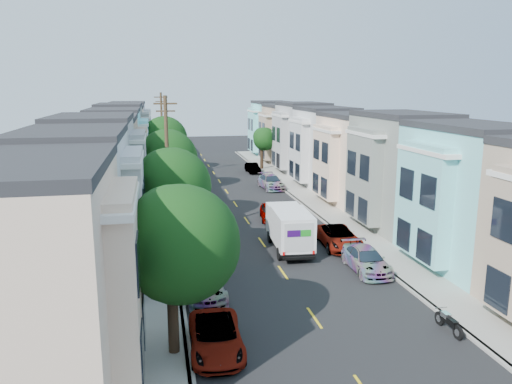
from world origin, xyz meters
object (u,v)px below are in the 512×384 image
(parked_left_a, at_px, (216,337))
(parked_right_c, at_px, (271,182))
(tree_far_r, at_px, (264,139))
(tree_e, at_px, (162,136))
(parked_left_b, at_px, (203,283))
(tree_d, at_px, (163,140))
(parked_right_b, at_px, (339,237))
(utility_pole_far, at_px, (162,135))
(fedex_truck, at_px, (289,227))
(parked_left_c, at_px, (191,235))
(tree_b, at_px, (170,188))
(motorcycle, at_px, (448,323))
(tree_a, at_px, (178,245))
(parked_right_d, at_px, (253,168))
(utility_pole_near, at_px, (168,168))
(lead_sedan, at_px, (270,212))
(parked_right_a, at_px, (366,260))
(tree_c, at_px, (166,160))
(parked_left_d, at_px, (183,201))

(parked_left_a, bearing_deg, parked_right_c, 75.57)
(tree_far_r, bearing_deg, tree_e, 176.81)
(parked_left_b, xyz_separation_m, parked_right_c, (9.80, 26.95, 0.02))
(tree_d, xyz_separation_m, parked_right_b, (11.20, -20.77, -4.81))
(utility_pole_far, height_order, fedex_truck, utility_pole_far)
(parked_left_c, distance_m, parked_right_c, 20.23)
(tree_b, xyz_separation_m, motorcycle, (11.72, -10.84, -4.46))
(parked_left_c, bearing_deg, parked_right_c, 60.22)
(parked_right_b, bearing_deg, tree_e, 111.79)
(motorcycle, bearing_deg, tree_d, 108.10)
(tree_a, bearing_deg, parked_right_d, 75.40)
(utility_pole_near, height_order, utility_pole_far, same)
(lead_sedan, relative_size, parked_right_b, 0.81)
(fedex_truck, xyz_separation_m, parked_right_c, (3.44, 20.47, -0.84))
(parked_left_b, relative_size, motorcycle, 2.35)
(parked_left_c, bearing_deg, tree_e, 91.76)
(fedex_truck, bearing_deg, parked_right_a, -50.53)
(tree_c, relative_size, parked_right_b, 1.50)
(tree_e, bearing_deg, parked_left_b, -88.02)
(parked_right_c, xyz_separation_m, parked_right_d, (0.00, 10.42, -0.11))
(tree_c, height_order, parked_right_a, tree_c)
(tree_d, relative_size, parked_left_b, 1.66)
(parked_right_a, bearing_deg, tree_a, -145.23)
(tree_c, bearing_deg, tree_a, -90.00)
(tree_b, bearing_deg, fedex_truck, 12.11)
(tree_far_r, bearing_deg, utility_pole_far, -165.57)
(parked_left_a, distance_m, parked_right_a, 12.33)
(parked_right_b, height_order, motorcycle, parked_right_b)
(parked_right_d, distance_m, motorcycle, 43.39)
(tree_e, bearing_deg, tree_c, -90.00)
(parked_left_d, relative_size, motorcycle, 2.07)
(utility_pole_far, height_order, parked_right_d, utility_pole_far)
(tree_d, bearing_deg, parked_left_c, -85.51)
(parked_left_d, bearing_deg, tree_b, -100.33)
(parked_left_d, bearing_deg, utility_pole_near, -103.58)
(parked_left_a, bearing_deg, lead_sedan, 73.46)
(tree_a, xyz_separation_m, utility_pole_far, (0.00, 42.03, 0.49))
(tree_d, distance_m, parked_left_a, 33.21)
(fedex_truck, distance_m, parked_left_b, 9.11)
(tree_a, xyz_separation_m, tree_c, (-0.00, 20.24, 0.53))
(lead_sedan, bearing_deg, parked_left_d, 150.29)
(parked_left_b, bearing_deg, tree_d, 89.62)
(parked_right_c, xyz_separation_m, motorcycle, (0.52, -32.98, -0.31))
(tree_d, relative_size, parked_right_b, 1.56)
(motorcycle, bearing_deg, parked_left_d, 110.57)
(utility_pole_far, relative_size, lead_sedan, 2.45)
(tree_d, xyz_separation_m, parked_left_d, (1.40, -7.54, -4.81))
(parked_right_b, bearing_deg, tree_far_r, 90.24)
(utility_pole_near, bearing_deg, utility_pole_far, 90.00)
(parked_left_d, height_order, parked_right_a, parked_left_d)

